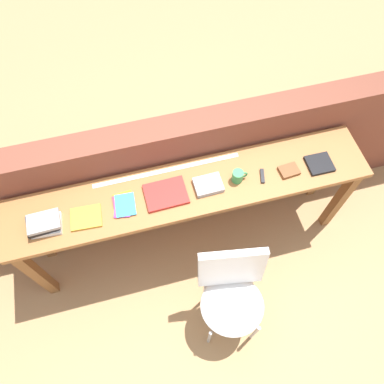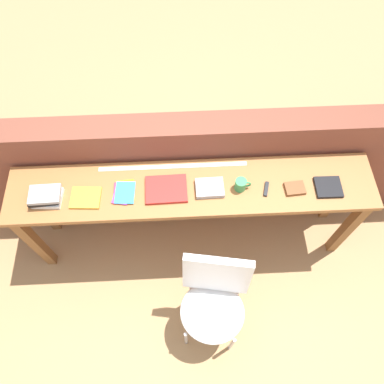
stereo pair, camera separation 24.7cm
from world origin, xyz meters
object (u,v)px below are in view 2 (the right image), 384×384
Objects in this scene: book_stack_leftmost at (45,196)px; multitool_folded at (266,189)px; pamphlet_pile_colourful at (124,192)px; mug at (241,185)px; chair_white_moulded at (214,299)px; book_open_centre at (166,189)px; book_repair_rightmost at (328,187)px; magazine_cycling at (86,198)px; leather_journal_brown at (295,188)px.

multitool_folded is (1.46, 0.00, -0.04)m from book_stack_leftmost.
mug is at bearing -0.08° from pamphlet_pile_colourful.
chair_white_moulded is at bearing -107.97° from mug.
book_open_centre is (0.79, 0.03, -0.03)m from book_stack_leftmost.
pamphlet_pile_colourful is 1.37m from book_repair_rightmost.
multitool_folded is at bearing 0.07° from book_stack_leftmost.
book_stack_leftmost reaches higher than chair_white_moulded.
magazine_cycling is 1.62m from book_repair_rightmost.
mug reaches higher than chair_white_moulded.
mug is (0.78, -0.00, 0.04)m from pamphlet_pile_colourful.
chair_white_moulded is 0.82m from multitool_folded.
chair_white_moulded is at bearing -141.47° from book_repair_rightmost.
book_stack_leftmost is 1.97× the size of mug.
multitool_folded is at bearing 173.37° from leather_journal_brown.
pamphlet_pile_colourful is at bearing -179.71° from book_open_centre.
leather_journal_brown reaches higher than chair_white_moulded.
mug reaches higher than magazine_cycling.
multitool_folded is at bearing -1.30° from pamphlet_pile_colourful.
multitool_folded is at bearing 179.65° from book_repair_rightmost.
mug is at bearing 5.18° from magazine_cycling.
pamphlet_pile_colourful is 1.15m from leather_journal_brown.
magazine_cycling is 1.50× the size of leather_journal_brown.
chair_white_moulded is 0.92m from leather_journal_brown.
chair_white_moulded is 1.08m from book_repair_rightmost.
magazine_cycling is 1.12× the size of book_repair_rightmost.
chair_white_moulded is 1.30m from book_stack_leftmost.
chair_white_moulded is 8.10× the size of multitool_folded.
magazine_cycling is 1.03m from mug.
leather_journal_brown is (0.57, 0.62, 0.37)m from chair_white_moulded.
mug is 0.59m from book_repair_rightmost.
book_open_centre is at bearing 173.10° from leather_journal_brown.
book_repair_rightmost is (1.87, -0.01, -0.03)m from book_stack_leftmost.
book_open_centre is at bearing 7.56° from magazine_cycling.
book_stack_leftmost is at bearing -178.92° from book_open_centre.
mug is at bearing 72.03° from chair_white_moulded.
book_open_centre is (0.53, 0.04, 0.00)m from magazine_cycling.
magazine_cycling reaches higher than multitool_folded.
book_open_centre is 0.86m from leather_journal_brown.
mug reaches higher than pamphlet_pile_colourful.
magazine_cycling is at bearing 142.95° from chair_white_moulded.
multitool_folded is 0.63× the size of book_repair_rightmost.
book_open_centre reaches higher than multitool_folded.
magazine_cycling is at bearing -179.61° from multitool_folded.
pamphlet_pile_colourful is at bearing 2.69° from book_stack_leftmost.
leather_journal_brown reaches higher than book_repair_rightmost.
chair_white_moulded is at bearing -33.48° from magazine_cycling.
magazine_cycling is 0.53m from book_open_centre.
mug is at bearing -2.10° from book_open_centre.
magazine_cycling is at bearing -177.17° from book_open_centre.
magazine_cycling is 1.78× the size of mug.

